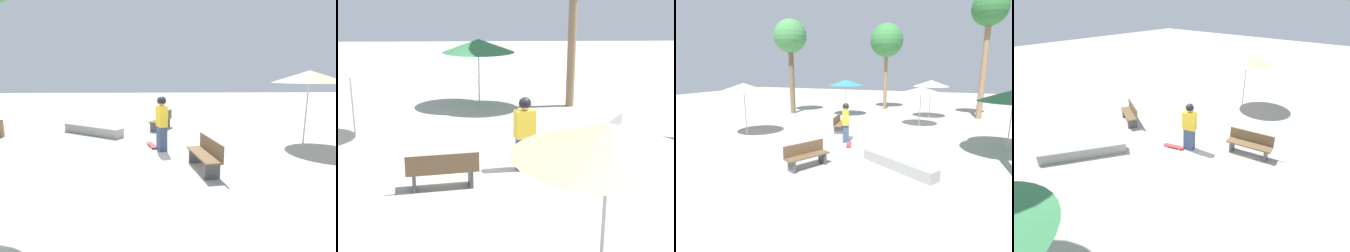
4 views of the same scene
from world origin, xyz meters
The scene contains 9 objects.
ground_plane centered at (0.00, 0.00, 0.00)m, with size 60.00×60.00×0.00m, color #ADA8A0.
skater_main centered at (0.65, -0.46, 0.98)m, with size 0.54×0.40×1.81m.
skateboard centered at (1.14, -0.11, 0.06)m, with size 0.82×0.44×0.07m.
concrete_ledge centered at (3.18, 2.43, 0.19)m, with size 1.97×2.76×0.37m.
bench_near centered at (-1.23, -1.58, 0.43)m, with size 1.65×0.72×0.85m.
bench_far centered at (4.17, -0.50, 0.43)m, with size 1.63×1.11×0.85m.
shade_umbrella_tan centered at (1.33, -5.66, 2.43)m, with size 2.50×2.50×2.64m.
shade_umbrella_green centered at (-0.60, 6.25, 2.28)m, with size 2.69×2.69×2.52m.
shade_umbrella_white centered at (-4.23, 2.31, 2.14)m, with size 2.19×2.19×2.30m.
Camera 2 is at (-0.15, -11.20, 4.22)m, focal length 50.00 mm.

